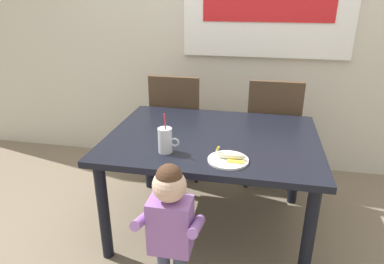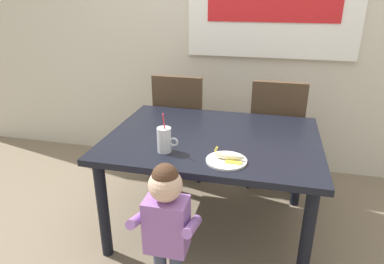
{
  "view_description": "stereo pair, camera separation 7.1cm",
  "coord_description": "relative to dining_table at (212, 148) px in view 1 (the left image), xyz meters",
  "views": [
    {
      "loc": [
        0.28,
        -2.06,
        1.6
      ],
      "look_at": [
        -0.12,
        -0.1,
        0.78
      ],
      "focal_mm": 32.03,
      "sensor_mm": 36.0,
      "label": 1
    },
    {
      "loc": [
        0.35,
        -2.04,
        1.6
      ],
      "look_at": [
        -0.12,
        -0.1,
        0.78
      ],
      "focal_mm": 32.03,
      "sensor_mm": 36.0,
      "label": 2
    }
  ],
  "objects": [
    {
      "name": "dining_table",
      "position": [
        0.0,
        0.0,
        0.0
      ],
      "size": [
        1.37,
        1.03,
        0.72
      ],
      "color": "black",
      "rests_on": "ground"
    },
    {
      "name": "dining_chair_left",
      "position": [
        -0.41,
        0.7,
        -0.09
      ],
      "size": [
        0.44,
        0.45,
        0.96
      ],
      "rotation": [
        0.0,
        0.0,
        3.14
      ],
      "color": "#4C3826",
      "rests_on": "ground"
    },
    {
      "name": "milk_cup",
      "position": [
        -0.24,
        -0.29,
        0.15
      ],
      "size": [
        0.13,
        0.08,
        0.25
      ],
      "color": "silver",
      "rests_on": "dining_table"
    },
    {
      "name": "ground_plane",
      "position": [
        0.0,
        0.0,
        -0.63
      ],
      "size": [
        24.0,
        24.0,
        0.0
      ],
      "primitive_type": "plane",
      "color": "#7A6B56"
    },
    {
      "name": "toddler_standing",
      "position": [
        -0.11,
        -0.67,
        -0.1
      ],
      "size": [
        0.33,
        0.24,
        0.84
      ],
      "color": "#3F4760",
      "rests_on": "ground"
    },
    {
      "name": "snack_plate",
      "position": [
        0.14,
        -0.34,
        0.09
      ],
      "size": [
        0.23,
        0.23,
        0.01
      ],
      "primitive_type": "cylinder",
      "color": "white",
      "rests_on": "dining_table"
    },
    {
      "name": "back_wall",
      "position": [
        0.01,
        1.12,
        0.82
      ],
      "size": [
        6.4,
        0.17,
        2.9
      ],
      "color": "beige",
      "rests_on": "ground"
    },
    {
      "name": "peeled_banana",
      "position": [
        0.15,
        -0.33,
        0.12
      ],
      "size": [
        0.17,
        0.11,
        0.07
      ],
      "rotation": [
        0.0,
        0.0,
        -0.04
      ],
      "color": "#F4EAC6",
      "rests_on": "snack_plate"
    },
    {
      "name": "dining_chair_right",
      "position": [
        0.41,
        0.7,
        -0.09
      ],
      "size": [
        0.44,
        0.45,
        0.96
      ],
      "rotation": [
        0.0,
        0.0,
        3.14
      ],
      "color": "#4C3826",
      "rests_on": "ground"
    }
  ]
}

